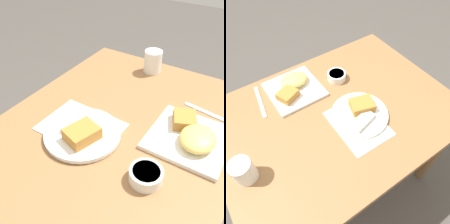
{
  "view_description": "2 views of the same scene",
  "coord_description": "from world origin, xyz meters",
  "views": [
    {
      "loc": [
        -0.54,
        -0.34,
        1.29
      ],
      "look_at": [
        0.03,
        0.02,
        0.76
      ],
      "focal_mm": 42.0,
      "sensor_mm": 36.0,
      "label": 1
    },
    {
      "loc": [
        0.33,
        0.5,
        1.46
      ],
      "look_at": [
        0.02,
        0.03,
        0.75
      ],
      "focal_mm": 35.0,
      "sensor_mm": 36.0,
      "label": 2
    }
  ],
  "objects": [
    {
      "name": "plate_oval_far",
      "position": [
        -0.07,
        0.07,
        0.72
      ],
      "size": [
        0.25,
        0.25,
        0.05
      ],
      "color": "white",
      "rests_on": "menu_card"
    },
    {
      "name": "sauce_ramekin",
      "position": [
        -0.12,
        -0.18,
        0.72
      ],
      "size": [
        0.09,
        0.09,
        0.04
      ],
      "color": "white",
      "rests_on": "dining_table"
    },
    {
      "name": "dining_table",
      "position": [
        0.0,
        0.0,
        0.62
      ],
      "size": [
        1.05,
        0.77,
        0.7
      ],
      "color": "olive",
      "rests_on": "ground_plane"
    },
    {
      "name": "butter_knife",
      "position": [
        0.26,
        -0.25,
        0.7
      ],
      "size": [
        0.05,
        0.2,
        0.0
      ],
      "rotation": [
        0.0,
        0.0,
        1.41
      ],
      "color": "silver",
      "rests_on": "dining_table"
    },
    {
      "name": "coffee_mug",
      "position": [
        0.43,
        0.07,
        0.75
      ],
      "size": [
        0.08,
        0.08,
        0.1
      ],
      "color": "white",
      "rests_on": "dining_table"
    },
    {
      "name": "menu_card",
      "position": [
        -0.04,
        0.1,
        0.7
      ],
      "size": [
        0.2,
        0.26,
        0.0
      ],
      "rotation": [
        0.0,
        0.0,
        -0.02
      ],
      "color": "silver",
      "rests_on": "dining_table"
    },
    {
      "name": "plate_square_near",
      "position": [
        0.09,
        -0.23,
        0.72
      ],
      "size": [
        0.24,
        0.24,
        0.06
      ],
      "color": "white",
      "rests_on": "dining_table"
    }
  ]
}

